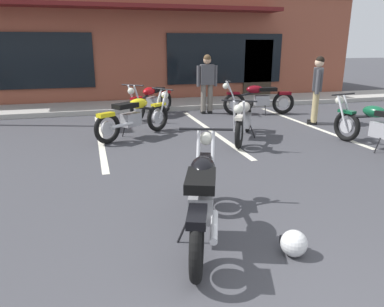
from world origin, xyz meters
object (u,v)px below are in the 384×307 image
at_px(motorcycle_silver_naked, 135,116).
at_px(person_in_shorts_foreground, 207,81).
at_px(motorcycle_red_sportbike, 258,98).
at_px(motorcycle_orange_scrambler, 152,100).
at_px(motorcycle_green_cafe_racer, 378,126).
at_px(helmet_on_pavement, 294,243).
at_px(motorcycle_blue_standard, 244,118).
at_px(person_in_black_shirt, 317,86).
at_px(motorcycle_foreground_classic, 202,195).

distance_m(motorcycle_silver_naked, person_in_shorts_foreground, 3.27).
distance_m(motorcycle_red_sportbike, motorcycle_orange_scrambler, 3.04).
bearing_deg(motorcycle_green_cafe_racer, helmet_on_pavement, -140.67).
distance_m(person_in_shorts_foreground, helmet_on_pavement, 7.50).
height_order(motorcycle_red_sportbike, motorcycle_silver_naked, same).
relative_size(motorcycle_blue_standard, helmet_on_pavement, 7.23).
bearing_deg(helmet_on_pavement, person_in_black_shirt, 54.72).
xyz_separation_m(motorcycle_silver_naked, person_in_black_shirt, (4.55, 0.11, 0.49)).
xyz_separation_m(motorcycle_blue_standard, person_in_shorts_foreground, (0.19, 3.09, 0.49)).
height_order(motorcycle_silver_naked, helmet_on_pavement, motorcycle_silver_naked).
xyz_separation_m(motorcycle_blue_standard, motorcycle_orange_scrambler, (-1.43, 3.04, 0.00)).
bearing_deg(motorcycle_blue_standard, person_in_shorts_foreground, 86.55).
height_order(motorcycle_silver_naked, motorcycle_blue_standard, same).
distance_m(motorcycle_green_cafe_racer, motorcycle_orange_scrambler, 5.70).
relative_size(motorcycle_foreground_classic, motorcycle_green_cafe_racer, 0.97).
distance_m(motorcycle_foreground_classic, motorcycle_silver_naked, 4.49).
xyz_separation_m(motorcycle_blue_standard, person_in_black_shirt, (2.38, 0.99, 0.49)).
relative_size(motorcycle_foreground_classic, motorcycle_blue_standard, 1.07).
bearing_deg(motorcycle_orange_scrambler, person_in_black_shirt, -28.33).
bearing_deg(person_in_shorts_foreground, person_in_black_shirt, -43.80).
height_order(motorcycle_red_sportbike, motorcycle_blue_standard, same).
bearing_deg(motorcycle_red_sportbike, motorcycle_green_cafe_racer, -81.29).
bearing_deg(helmet_on_pavement, motorcycle_red_sportbike, 67.03).
bearing_deg(person_in_black_shirt, motorcycle_silver_naked, -178.61).
relative_size(motorcycle_silver_naked, person_in_black_shirt, 1.09).
xyz_separation_m(motorcycle_orange_scrambler, person_in_shorts_foreground, (1.62, 0.05, 0.49)).
bearing_deg(motorcycle_foreground_classic, motorcycle_blue_standard, 60.45).
relative_size(motorcycle_red_sportbike, motorcycle_blue_standard, 1.11).
height_order(motorcycle_green_cafe_racer, helmet_on_pavement, motorcycle_green_cafe_racer).
bearing_deg(helmet_on_pavement, person_in_shorts_foreground, 78.45).
relative_size(motorcycle_blue_standard, motorcycle_green_cafe_racer, 0.90).
relative_size(motorcycle_silver_naked, helmet_on_pavement, 7.02).
bearing_deg(motorcycle_silver_naked, motorcycle_foreground_classic, -88.34).
relative_size(motorcycle_orange_scrambler, helmet_on_pavement, 6.58).
distance_m(motorcycle_orange_scrambler, person_in_black_shirt, 4.36).
bearing_deg(helmet_on_pavement, motorcycle_green_cafe_racer, 39.33).
height_order(motorcycle_green_cafe_racer, motorcycle_orange_scrambler, same).
bearing_deg(motorcycle_blue_standard, motorcycle_red_sportbike, 58.55).
distance_m(motorcycle_red_sportbike, person_in_black_shirt, 1.83).
relative_size(motorcycle_blue_standard, motorcycle_orange_scrambler, 1.10).
bearing_deg(motorcycle_foreground_classic, person_in_black_shirt, 46.11).
distance_m(motorcycle_blue_standard, person_in_shorts_foreground, 3.14).
relative_size(motorcycle_foreground_classic, motorcycle_orange_scrambler, 1.18).
relative_size(motorcycle_green_cafe_racer, person_in_shorts_foreground, 1.25).
bearing_deg(motorcycle_silver_naked, person_in_black_shirt, 1.39).
bearing_deg(motorcycle_green_cafe_racer, motorcycle_blue_standard, 147.75).
relative_size(motorcycle_silver_naked, motorcycle_blue_standard, 0.97).
distance_m(motorcycle_silver_naked, motorcycle_blue_standard, 2.35).
height_order(motorcycle_green_cafe_racer, person_in_shorts_foreground, person_in_shorts_foreground).
xyz_separation_m(motorcycle_orange_scrambler, helmet_on_pavement, (0.13, -7.26, -0.33)).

